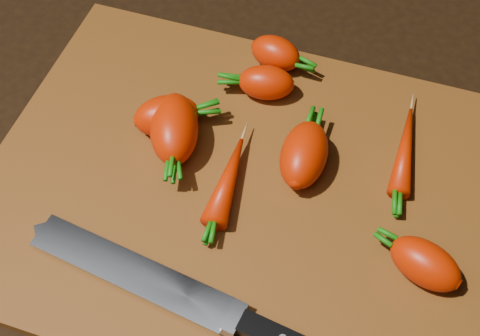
% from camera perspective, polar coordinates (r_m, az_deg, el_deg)
% --- Properties ---
extents(ground, '(2.00, 2.00, 0.01)m').
position_cam_1_polar(ground, '(0.68, -0.27, -2.35)').
color(ground, black).
extents(cutting_board, '(0.50, 0.40, 0.01)m').
position_cam_1_polar(cutting_board, '(0.67, -0.27, -1.84)').
color(cutting_board, brown).
rests_on(cutting_board, ground).
extents(carrot_0, '(0.08, 0.07, 0.04)m').
position_cam_1_polar(carrot_0, '(0.69, -6.29, 4.44)').
color(carrot_0, '#ED2500').
rests_on(carrot_0, cutting_board).
extents(carrot_1, '(0.08, 0.10, 0.05)m').
position_cam_1_polar(carrot_1, '(0.68, -5.63, 3.36)').
color(carrot_1, '#ED2500').
rests_on(carrot_1, cutting_board).
extents(carrot_2, '(0.05, 0.08, 0.05)m').
position_cam_1_polar(carrot_2, '(0.66, 5.48, 1.15)').
color(carrot_2, '#ED2500').
rests_on(carrot_2, cutting_board).
extents(carrot_3, '(0.07, 0.05, 0.04)m').
position_cam_1_polar(carrot_3, '(0.72, 2.25, 7.28)').
color(carrot_3, '#ED2500').
rests_on(carrot_3, cutting_board).
extents(carrot_4, '(0.06, 0.05, 0.04)m').
position_cam_1_polar(carrot_4, '(0.75, 3.06, 9.75)').
color(carrot_4, '#ED2500').
rests_on(carrot_4, cutting_board).
extents(carrot_5, '(0.08, 0.06, 0.04)m').
position_cam_1_polar(carrot_5, '(0.62, 15.53, -7.87)').
color(carrot_5, '#ED2500').
rests_on(carrot_5, cutting_board).
extents(carrot_6, '(0.03, 0.11, 0.02)m').
position_cam_1_polar(carrot_6, '(0.70, 13.90, 1.55)').
color(carrot_6, '#ED2500').
rests_on(carrot_6, cutting_board).
extents(carrot_7, '(0.03, 0.10, 0.03)m').
position_cam_1_polar(carrot_7, '(0.65, -1.02, -1.01)').
color(carrot_7, '#ED2500').
rests_on(carrot_7, cutting_board).
extents(knife, '(0.32, 0.07, 0.02)m').
position_cam_1_polar(knife, '(0.61, -7.74, -9.43)').
color(knife, gray).
rests_on(knife, cutting_board).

